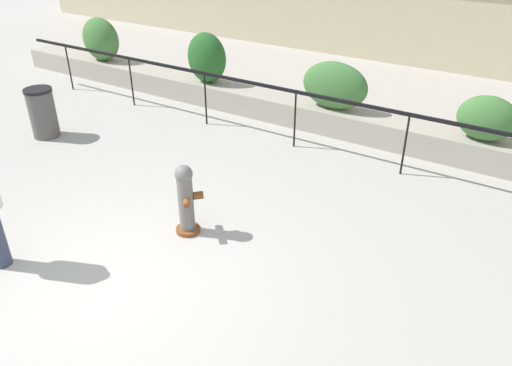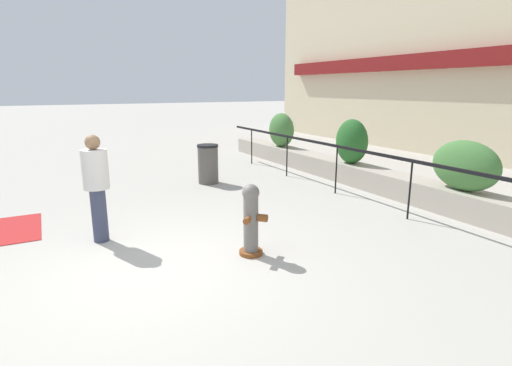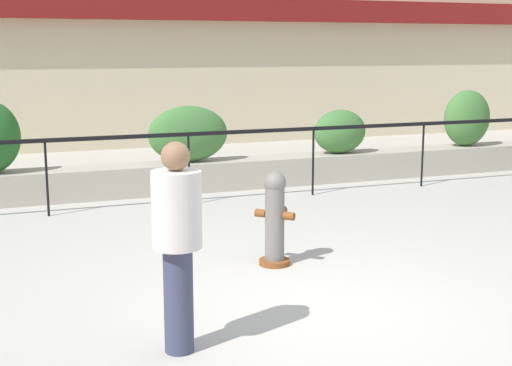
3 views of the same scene
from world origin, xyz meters
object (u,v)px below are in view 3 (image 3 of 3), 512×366
Objects in this scene: hedge_bush_2 at (188,134)px; hedge_bush_3 at (340,132)px; fire_hydrant at (275,218)px; hedge_bush_4 at (467,118)px; pedestrian at (177,234)px.

hedge_bush_3 is at bearing 0.00° from hedge_bush_2.
fire_hydrant is at bearing -125.00° from hedge_bush_3.
hedge_bush_4 is 7.47m from fire_hydrant.
hedge_bush_2 is 6.65m from pedestrian.
pedestrian is at bearing -130.40° from fire_hydrant.
pedestrian reaches higher than fire_hydrant.
pedestrian is (-1.62, -1.91, 0.44)m from fire_hydrant.
pedestrian is at bearing -126.70° from hedge_bush_3.
hedge_bush_4 is (5.73, 0.00, 0.07)m from hedge_bush_2.
hedge_bush_2 is 1.29× the size of fire_hydrant.
hedge_bush_2 is at bearing 180.00° from hedge_bush_3.
hedge_bush_4 is 1.03× the size of fire_hydrant.
pedestrian reaches higher than hedge_bush_3.
hedge_bush_2 reaches higher than fire_hydrant.
hedge_bush_2 is at bearing 180.00° from hedge_bush_4.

